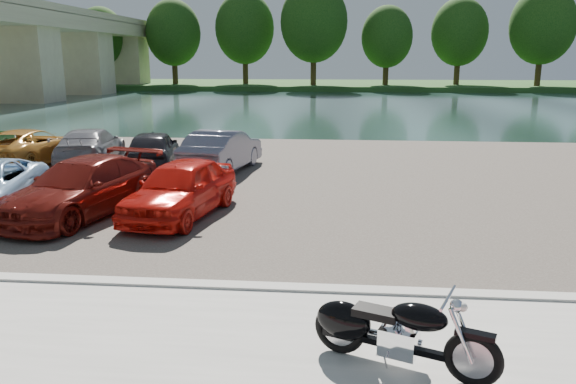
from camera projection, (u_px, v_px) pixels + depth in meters
The scene contains 14 objects.
ground at pixel (310, 357), 7.31m from camera, with size 200.00×200.00×0.00m, color #595447.
kerb at pixel (316, 291), 9.23m from camera, with size 60.00×0.30×0.14m, color #A7A59D.
parking_lot at pixel (328, 180), 17.96m from camera, with size 60.00×18.00×0.04m, color #413B35.
river at pixel (336, 106), 46.07m from camera, with size 120.00×40.00×0.00m, color #1A2E2A.
far_bank at pixel (338, 85), 77.00m from camera, with size 120.00×24.00×0.60m, color #204819.
bridge at pixel (11, 38), 48.25m from camera, with size 7.00×56.00×8.55m.
far_trees at pixel (374, 28), 68.94m from camera, with size 70.25×10.68×12.52m.
motorcycle at pixel (386, 330), 6.87m from camera, with size 2.22×1.13×1.05m.
car_3 at pixel (82, 188), 13.68m from camera, with size 1.93×4.75×1.38m, color maroon.
car_4 at pixel (181, 188), 13.59m from camera, with size 1.64×4.08×1.39m, color red.
car_6 at pixel (29, 147), 20.31m from camera, with size 2.16×4.69×1.30m, color #BE7F2B.
car_7 at pixel (90, 146), 20.35m from camera, with size 1.85×4.55×1.32m, color gray.
car_8 at pixel (153, 149), 19.65m from camera, with size 1.60×3.96×1.35m, color black.
car_9 at pixel (222, 150), 19.09m from camera, with size 1.51×4.32×1.42m, color slate.
Camera 1 is at (0.31, -6.61, 3.79)m, focal length 35.00 mm.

